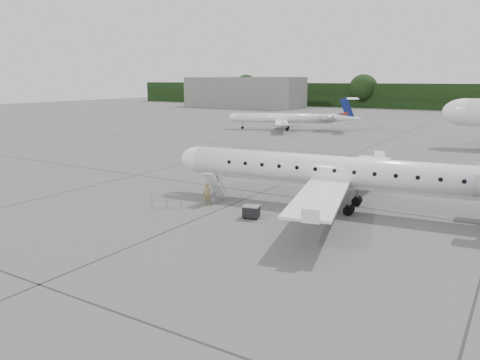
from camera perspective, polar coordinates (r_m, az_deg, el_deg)
The scene contains 8 objects.
ground at distance 30.90m, azimuth 5.94°, elevation -5.64°, with size 320.00×320.00×0.00m, color #565654.
terminal_building at distance 159.68m, azimuth 0.48°, elevation 10.64°, with size 40.00×14.00×10.00m, color slate.
main_regional_jet at distance 34.94m, azimuth 12.17°, elevation 2.81°, with size 30.37×21.87×7.79m, color silver, non-canonical shape.
airstair at distance 36.62m, azimuth -3.06°, elevation -0.77°, with size 0.85×2.19×2.44m, color silver, non-canonical shape.
passenger at distance 35.64m, azimuth -4.00°, elevation -1.74°, with size 0.63×0.41×1.72m, color olive.
safety_railing at distance 35.49m, azimuth -8.99°, elevation -2.52°, with size 2.20×0.08×1.00m, color gray, non-canonical shape.
baggage_cart at distance 32.38m, azimuth 1.38°, elevation -3.86°, with size 1.10×0.89×0.95m, color black, non-canonical shape.
bg_regional_left at distance 89.06m, azimuth 5.31°, elevation 8.07°, with size 23.34×16.80×6.12m, color silver, non-canonical shape.
Camera 1 is at (12.64, -26.57, 9.45)m, focal length 35.00 mm.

